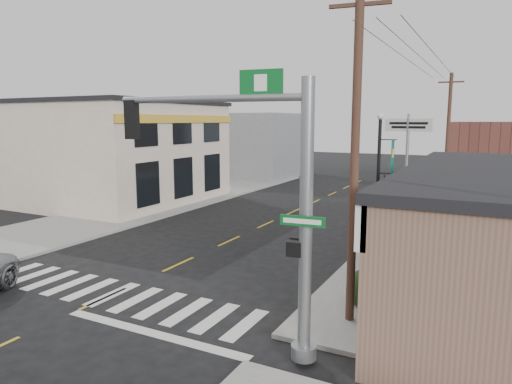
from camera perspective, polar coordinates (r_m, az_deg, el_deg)
The scene contains 19 objects.
ground at distance 15.92m, azimuth -18.50°, elevation -12.52°, with size 140.00×140.00×0.00m, color black.
sidewalk_right at distance 23.98m, azimuth 22.16°, elevation -5.33°, with size 6.00×38.00×0.13m, color gray.
sidewalk_left at distance 31.03m, azimuth -13.07°, elevation -1.77°, with size 6.00×38.00×0.13m, color gray.
center_line at distance 21.94m, azimuth -3.38°, elevation -6.13°, with size 0.12×56.00×0.01m, color gold.
crosswalk at distance 16.18m, azimuth -17.47°, elevation -12.10°, with size 11.00×2.20×0.01m, color silver.
left_building at distance 34.03m, azimuth -17.36°, elevation 4.65°, with size 12.00×12.00×6.80m, color beige.
bldg_distant_right at distance 40.36m, azimuth 28.83°, elevation 3.70°, with size 8.00×10.00×5.60m, color brown.
bldg_distant_left at distance 47.59m, azimuth -0.17°, elevation 5.91°, with size 9.00×10.00×6.40m, color gray.
traffic_signal_pole at distance 10.55m, azimuth 2.27°, elevation 0.29°, with size 5.29×0.39×6.70m.
guide_sign at distance 20.40m, azimuth 15.43°, elevation -2.35°, with size 1.48×0.13×2.60m.
fire_hydrant at distance 16.47m, azimuth 15.25°, elevation -9.63°, with size 0.24×0.24×0.76m.
ped_crossing_sign at distance 20.38m, azimuth 19.36°, elevation -2.38°, with size 0.98×0.07×2.53m.
lamp_post at distance 21.64m, azimuth 15.21°, elevation 2.93°, with size 0.77×0.60×5.91m.
dance_center_sign at distance 28.07m, azimuth 18.44°, elevation 6.38°, with size 2.80×0.18×5.94m.
bare_tree at distance 16.49m, azimuth 18.10°, elevation 1.12°, with size 2.19×2.19×4.39m.
shrub_front at distance 14.67m, azimuth 13.69°, elevation -11.68°, with size 1.24×1.24×0.93m, color #1F3B18.
shrub_back at distance 17.81m, azimuth 22.13°, elevation -8.60°, with size 1.08×1.08×0.81m, color black.
utility_pole_near at distance 12.52m, azimuth 12.25°, elevation 4.56°, with size 1.58×0.24×9.08m.
utility_pole_far at distance 30.59m, azimuth 22.80°, elevation 5.89°, with size 1.46×0.22×8.42m.
Camera 1 is at (10.78, -10.24, 5.69)m, focal length 32.00 mm.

